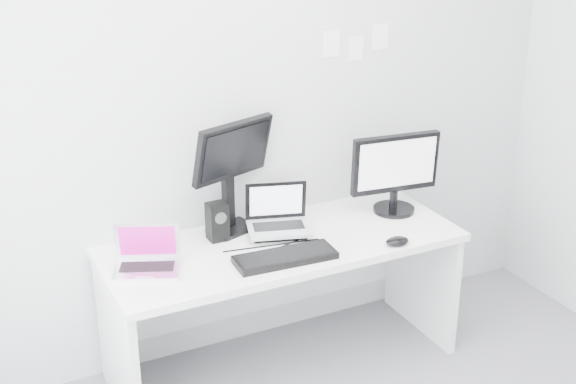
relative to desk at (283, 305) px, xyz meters
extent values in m
plane|color=#BCBEC1|center=(0.00, 0.35, 0.99)|extent=(3.60, 0.00, 3.60)
cube|color=white|center=(0.00, 0.00, 0.00)|extent=(1.80, 0.70, 0.73)
cube|color=silver|center=(-0.70, -0.01, 0.48)|extent=(0.37, 0.33, 0.23)
cube|color=black|center=(-0.28, 0.17, 0.46)|extent=(0.12, 0.12, 0.19)
cube|color=#B8BCC1|center=(0.02, 0.08, 0.50)|extent=(0.37, 0.33, 0.26)
cube|color=black|center=(-0.18, 0.23, 0.67)|extent=(0.48, 0.30, 0.61)
cube|color=black|center=(0.71, 0.07, 0.59)|extent=(0.51, 0.28, 0.45)
cube|color=black|center=(-0.08, -0.19, 0.38)|extent=(0.50, 0.20, 0.03)
ellipsoid|color=black|center=(0.49, -0.29, 0.39)|extent=(0.13, 0.09, 0.04)
cube|color=white|center=(0.45, 0.34, 1.26)|extent=(0.10, 0.00, 0.14)
cube|color=white|center=(0.60, 0.34, 1.22)|extent=(0.09, 0.00, 0.13)
cube|color=white|center=(0.75, 0.34, 1.26)|extent=(0.10, 0.00, 0.14)
camera|label=1|loc=(-1.56, -3.21, 2.08)|focal=49.28mm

